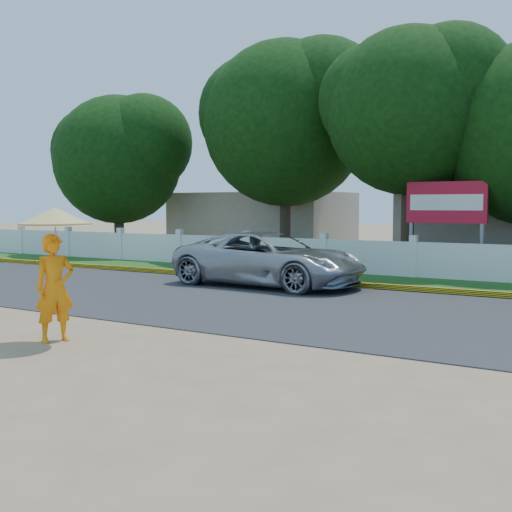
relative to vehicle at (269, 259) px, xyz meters
The scene contains 10 objects.
ground 7.70m from the vehicle, 69.12° to the right, with size 120.00×120.00×0.00m, color #9E8460.
road 3.88m from the vehicle, 44.22° to the right, with size 60.00×7.00×0.02m, color #38383A.
grass_verge 3.84m from the vehicle, 43.51° to the left, with size 60.00×3.50×0.03m, color #2D601E.
curb 2.95m from the vehicle, 18.10° to the left, with size 40.00×0.18×0.16m, color yellow.
fence 4.88m from the vehicle, 55.96° to the left, with size 40.00×0.10×1.10m, color silver.
building_far 13.91m from the vehicle, 121.54° to the left, with size 8.00×5.00×2.80m, color #B7AD99.
vehicle is the anchor object (origin of this frame).
monk_with_parasol 7.99m from the vehicle, 85.59° to the right, with size 1.20×1.20×2.19m.
billboard 6.32m from the vehicle, 56.54° to the left, with size 2.50×0.13×2.95m.
tree_row 8.64m from the vehicle, 71.55° to the left, with size 33.78×7.82×8.85m.
Camera 1 is at (6.05, -7.90, 2.23)m, focal length 45.00 mm.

